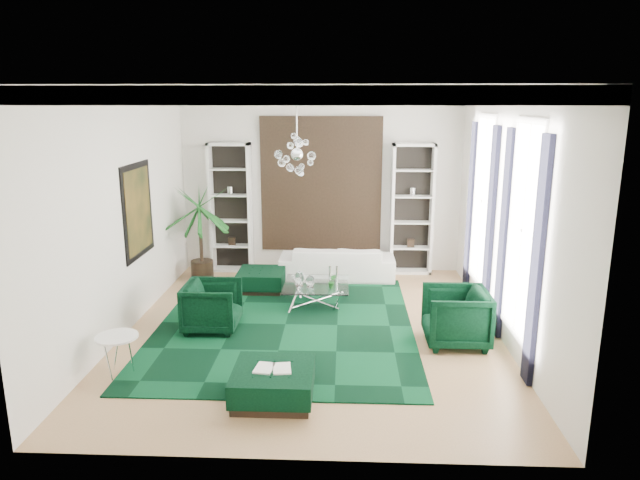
{
  "coord_description": "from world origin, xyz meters",
  "views": [
    {
      "loc": [
        0.52,
        -8.73,
        3.65
      ],
      "look_at": [
        0.11,
        0.5,
        1.39
      ],
      "focal_mm": 32.0,
      "sensor_mm": 36.0,
      "label": 1
    }
  ],
  "objects_px": {
    "palm": "(200,221)",
    "side_table": "(118,356)",
    "ottoman_front": "(273,384)",
    "armchair_right": "(456,317)",
    "coffee_table": "(316,294)",
    "armchair_left": "(212,306)",
    "sofa": "(337,262)",
    "ottoman_side": "(261,280)"
  },
  "relations": [
    {
      "from": "armchair_left",
      "to": "palm",
      "type": "distance_m",
      "value": 2.88
    },
    {
      "from": "sofa",
      "to": "side_table",
      "type": "relative_size",
      "value": 4.18
    },
    {
      "from": "ottoman_side",
      "to": "armchair_right",
      "type": "bearing_deg",
      "value": -35.92
    },
    {
      "from": "sofa",
      "to": "armchair_right",
      "type": "height_order",
      "value": "armchair_right"
    },
    {
      "from": "ottoman_side",
      "to": "side_table",
      "type": "xyz_separation_m",
      "value": [
        -1.43,
        -3.66,
        0.08
      ]
    },
    {
      "from": "ottoman_front",
      "to": "armchair_right",
      "type": "bearing_deg",
      "value": 34.71
    },
    {
      "from": "coffee_table",
      "to": "side_table",
      "type": "distance_m",
      "value": 3.84
    },
    {
      "from": "coffee_table",
      "to": "ottoman_front",
      "type": "distance_m",
      "value": 3.45
    },
    {
      "from": "ottoman_front",
      "to": "armchair_left",
      "type": "bearing_deg",
      "value": 120.14
    },
    {
      "from": "side_table",
      "to": "armchair_left",
      "type": "bearing_deg",
      "value": 60.34
    },
    {
      "from": "sofa",
      "to": "ottoman_side",
      "type": "height_order",
      "value": "sofa"
    },
    {
      "from": "sofa",
      "to": "armchair_left",
      "type": "xyz_separation_m",
      "value": [
        -1.99,
        -2.87,
        0.05
      ]
    },
    {
      "from": "ottoman_side",
      "to": "ottoman_front",
      "type": "xyz_separation_m",
      "value": [
        0.77,
        -4.22,
        0.0
      ]
    },
    {
      "from": "ottoman_front",
      "to": "ottoman_side",
      "type": "bearing_deg",
      "value": 100.29
    },
    {
      "from": "side_table",
      "to": "armchair_right",
      "type": "bearing_deg",
      "value": 14.46
    },
    {
      "from": "armchair_right",
      "to": "coffee_table",
      "type": "relative_size",
      "value": 0.82
    },
    {
      "from": "armchair_left",
      "to": "coffee_table",
      "type": "height_order",
      "value": "armchair_left"
    },
    {
      "from": "armchair_left",
      "to": "ottoman_front",
      "type": "distance_m",
      "value": 2.53
    },
    {
      "from": "armchair_left",
      "to": "ottoman_side",
      "type": "distance_m",
      "value": 2.11
    },
    {
      "from": "armchair_left",
      "to": "side_table",
      "type": "relative_size",
      "value": 1.55
    },
    {
      "from": "armchair_left",
      "to": "ottoman_side",
      "type": "xyz_separation_m",
      "value": [
        0.5,
        2.04,
        -0.2
      ]
    },
    {
      "from": "ottoman_side",
      "to": "armchair_left",
      "type": "bearing_deg",
      "value": -103.83
    },
    {
      "from": "armchair_right",
      "to": "side_table",
      "type": "height_order",
      "value": "armchair_right"
    },
    {
      "from": "coffee_table",
      "to": "armchair_right",
      "type": "bearing_deg",
      "value": -36.34
    },
    {
      "from": "side_table",
      "to": "palm",
      "type": "relative_size",
      "value": 0.23
    },
    {
      "from": "ottoman_front",
      "to": "palm",
      "type": "height_order",
      "value": "palm"
    },
    {
      "from": "sofa",
      "to": "armchair_right",
      "type": "xyz_separation_m",
      "value": [
        1.86,
        -3.26,
        0.09
      ]
    },
    {
      "from": "coffee_table",
      "to": "palm",
      "type": "distance_m",
      "value": 3.01
    },
    {
      "from": "sofa",
      "to": "ottoman_side",
      "type": "relative_size",
      "value": 2.67
    },
    {
      "from": "ottoman_side",
      "to": "ottoman_front",
      "type": "relative_size",
      "value": 0.89
    },
    {
      "from": "palm",
      "to": "side_table",
      "type": "bearing_deg",
      "value": -91.4
    },
    {
      "from": "coffee_table",
      "to": "ottoman_side",
      "type": "relative_size",
      "value": 1.31
    },
    {
      "from": "sofa",
      "to": "side_table",
      "type": "height_order",
      "value": "sofa"
    },
    {
      "from": "ottoman_side",
      "to": "ottoman_front",
      "type": "height_order",
      "value": "ottoman_front"
    },
    {
      "from": "ottoman_front",
      "to": "palm",
      "type": "relative_size",
      "value": 0.4
    },
    {
      "from": "armchair_left",
      "to": "armchair_right",
      "type": "bearing_deg",
      "value": -95.8
    },
    {
      "from": "armchair_left",
      "to": "armchair_right",
      "type": "distance_m",
      "value": 3.88
    },
    {
      "from": "sofa",
      "to": "palm",
      "type": "distance_m",
      "value": 2.97
    },
    {
      "from": "coffee_table",
      "to": "ottoman_front",
      "type": "height_order",
      "value": "coffee_table"
    },
    {
      "from": "ottoman_side",
      "to": "ottoman_front",
      "type": "bearing_deg",
      "value": -79.71
    },
    {
      "from": "coffee_table",
      "to": "sofa",
      "type": "bearing_deg",
      "value": 77.66
    },
    {
      "from": "sofa",
      "to": "palm",
      "type": "xyz_separation_m",
      "value": [
        -2.81,
        -0.25,
        0.92
      ]
    }
  ]
}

